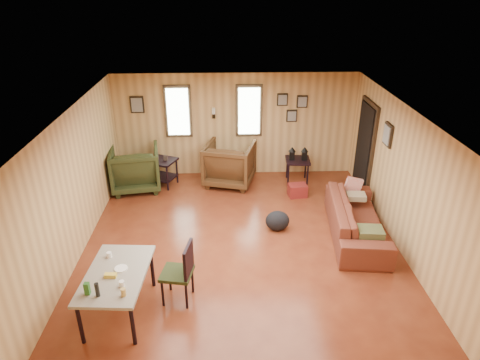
# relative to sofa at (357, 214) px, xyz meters

# --- Properties ---
(room) EXTENTS (5.54, 6.04, 2.44)m
(room) POSITION_rel_sofa_xyz_m (-1.94, 0.09, 0.76)
(room) COLOR brown
(room) RESTS_ON ground
(sofa) EXTENTS (0.91, 2.33, 0.89)m
(sofa) POSITION_rel_sofa_xyz_m (0.00, 0.00, 0.00)
(sofa) COLOR maroon
(sofa) RESTS_ON ground
(recliner_brown) EXTENTS (1.25, 1.20, 1.07)m
(recliner_brown) POSITION_rel_sofa_xyz_m (-2.27, 2.25, 0.09)
(recliner_brown) COLOR #482C15
(recliner_brown) RESTS_ON ground
(recliner_green) EXTENTS (1.17, 1.12, 1.06)m
(recliner_green) POSITION_rel_sofa_xyz_m (-4.35, 2.07, 0.09)
(recliner_green) COLOR #293016
(recliner_green) RESTS_ON ground
(end_table) EXTENTS (0.75, 0.73, 0.75)m
(end_table) POSITION_rel_sofa_xyz_m (-3.79, 2.23, -0.02)
(end_table) COLOR black
(end_table) RESTS_ON ground
(side_table) EXTENTS (0.57, 0.57, 0.86)m
(side_table) POSITION_rel_sofa_xyz_m (-0.73, 2.26, 0.14)
(side_table) COLOR black
(side_table) RESTS_ON ground
(cooler) EXTENTS (0.41, 0.32, 0.27)m
(cooler) POSITION_rel_sofa_xyz_m (-0.82, 1.55, -0.31)
(cooler) COLOR maroon
(cooler) RESTS_ON ground
(backpack) EXTENTS (0.54, 0.48, 0.39)m
(backpack) POSITION_rel_sofa_xyz_m (-1.41, 0.22, -0.25)
(backpack) COLOR black
(backpack) RESTS_ON ground
(sofa_pillows) EXTENTS (0.55, 1.81, 0.37)m
(sofa_pillows) POSITION_rel_sofa_xyz_m (0.08, 0.03, 0.06)
(sofa_pillows) COLOR #4C512D
(sofa_pillows) RESTS_ON sofa
(dining_table) EXTENTS (0.89, 1.38, 0.88)m
(dining_table) POSITION_rel_sofa_xyz_m (-3.88, -1.87, 0.18)
(dining_table) COLOR gray
(dining_table) RESTS_ON ground
(dining_chair) EXTENTS (0.50, 0.50, 0.96)m
(dining_chair) POSITION_rel_sofa_xyz_m (-3.02, -1.63, 0.09)
(dining_chair) COLOR #293016
(dining_chair) RESTS_ON ground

